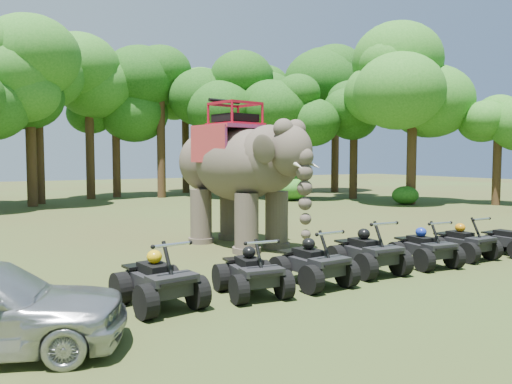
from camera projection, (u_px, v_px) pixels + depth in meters
ground at (278, 264)px, 13.61m from camera, size 110.00×110.00×0.00m
elephant at (238, 173)px, 16.34m from camera, size 3.61×6.12×4.81m
atv_0 at (158, 272)px, 9.70m from camera, size 1.55×1.97×1.35m
atv_1 at (252, 266)px, 10.53m from camera, size 1.41×1.81×1.25m
atv_2 at (313, 257)px, 11.34m from camera, size 1.40×1.85×1.31m
atv_3 at (368, 246)px, 12.52m from camera, size 1.44×1.91×1.36m
atv_4 at (425, 243)px, 13.35m from camera, size 1.42×1.82×1.26m
atv_5 at (464, 237)px, 14.34m from camera, size 1.23×1.68×1.23m
atv_6 at (511, 235)px, 14.84m from camera, size 1.22×1.63×1.17m
tree_0 at (90, 129)px, 34.64m from camera, size 6.81×6.81×9.73m
tree_1 at (161, 129)px, 35.72m from camera, size 6.95×6.95×9.93m
tree_2 at (226, 133)px, 36.02m from camera, size 6.57×6.57×9.38m
tree_3 at (287, 143)px, 33.83m from camera, size 5.38×5.38×7.69m
tree_4 at (354, 138)px, 34.83m from camera, size 5.93×5.93×8.48m
tree_5 at (412, 125)px, 30.75m from camera, size 6.83×6.83×9.76m
tree_6 at (497, 150)px, 30.15m from camera, size 4.66×4.66×6.66m
tree_28 at (30, 125)px, 29.24m from camera, size 6.70×6.70×9.56m
tree_30 at (283, 148)px, 39.87m from camera, size 5.14×5.14×7.34m
tree_31 at (335, 126)px, 41.23m from camera, size 7.70×7.70×10.99m
tree_32 at (185, 136)px, 40.70m from camera, size 6.53×6.53×9.33m
tree_34 at (116, 136)px, 36.11m from camera, size 6.27×6.27×8.95m
tree_38 at (39, 141)px, 30.89m from camera, size 5.46×5.46×7.80m
tree_39 at (265, 132)px, 40.37m from camera, size 6.94×6.94×9.92m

